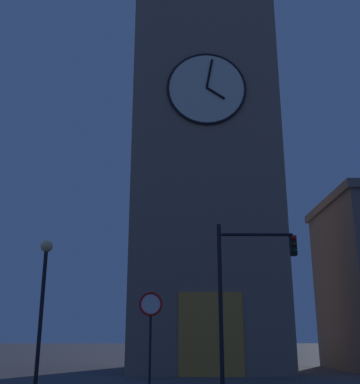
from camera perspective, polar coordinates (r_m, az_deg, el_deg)
The scene contains 5 objects.
ground_plane at distance 26.77m, azimuth 7.66°, elevation -20.69°, with size 200.00×200.00×0.00m, color #4C4C51.
clocktower at distance 30.73m, azimuth 2.74°, elevation 3.34°, with size 8.98×9.47×31.27m.
traffic_signal_near at distance 18.05m, azimuth 7.68°, elevation -10.20°, with size 2.98×0.41×5.96m.
street_lamp at distance 17.93m, azimuth -15.98°, elevation -10.56°, with size 0.44×0.44×5.23m.
no_horn_sign at distance 15.99m, azimuth -3.53°, elevation -14.28°, with size 0.78×0.14×3.28m.
Camera 1 is at (3.63, 26.45, 1.90)m, focal length 44.70 mm.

